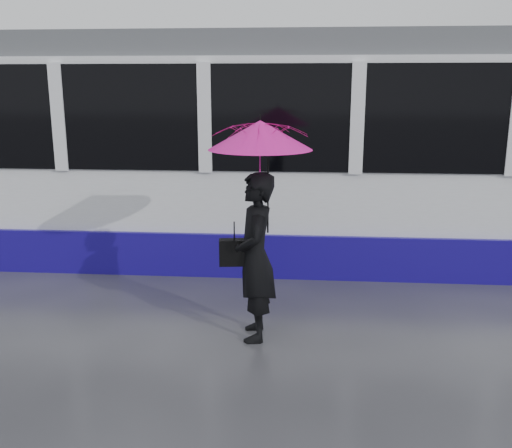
{
  "coord_description": "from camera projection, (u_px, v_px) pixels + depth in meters",
  "views": [
    {
      "loc": [
        1.56,
        -6.3,
        2.61
      ],
      "look_at": [
        1.04,
        -0.08,
        1.1
      ],
      "focal_mm": 40.0,
      "sensor_mm": 36.0,
      "label": 1
    }
  ],
  "objects": [
    {
      "name": "handbag",
      "position": [
        234.0,
        252.0,
        5.93
      ],
      "size": [
        0.33,
        0.17,
        0.45
      ],
      "rotation": [
        0.0,
        0.0,
        0.12
      ],
      "color": "black",
      "rests_on": "ground"
    },
    {
      "name": "umbrella",
      "position": [
        260.0,
        156.0,
        5.65
      ],
      "size": [
        1.16,
        1.16,
        1.2
      ],
      "rotation": [
        0.0,
        0.0,
        0.12
      ],
      "color": "#EC1396",
      "rests_on": "ground"
    },
    {
      "name": "tram",
      "position": [
        251.0,
        151.0,
        8.82
      ],
      "size": [
        26.0,
        2.56,
        3.35
      ],
      "color": "white",
      "rests_on": "ground"
    },
    {
      "name": "rails",
      "position": [
        205.0,
        251.0,
        9.26
      ],
      "size": [
        34.0,
        1.51,
        0.02
      ],
      "color": "#3F3D38",
      "rests_on": "ground"
    },
    {
      "name": "ground",
      "position": [
        170.0,
        310.0,
        6.84
      ],
      "size": [
        90.0,
        90.0,
        0.0
      ],
      "primitive_type": "plane",
      "color": "#2C2C31",
      "rests_on": "ground"
    },
    {
      "name": "woman",
      "position": [
        255.0,
        257.0,
        5.91
      ],
      "size": [
        0.5,
        0.69,
        1.77
      ],
      "primitive_type": "imported",
      "rotation": [
        0.0,
        0.0,
        -1.45
      ],
      "color": "black",
      "rests_on": "ground"
    }
  ]
}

